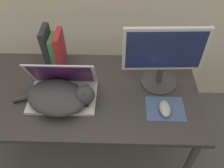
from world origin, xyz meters
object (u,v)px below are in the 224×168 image
cat (60,97)px  book_row (54,48)px  external_monitor (163,56)px  computer_mouse (165,109)px  laptop (63,90)px

cat → book_row: bearing=104.7°
external_monitor → computer_mouse: size_ratio=4.00×
laptop → cat: (-0.00, -0.06, 0.01)m
laptop → external_monitor: bearing=12.2°
cat → external_monitor: size_ratio=1.03×
cat → computer_mouse: cat is taller
computer_mouse → book_row: book_row is taller
external_monitor → book_row: 0.69m
cat → book_row: book_row is taller
computer_mouse → book_row: bearing=149.4°
cat → external_monitor: (0.57, 0.18, 0.15)m
external_monitor → computer_mouse: external_monitor is taller
book_row → laptop: bearing=-71.9°
computer_mouse → cat: bearing=176.3°
computer_mouse → book_row: size_ratio=0.44×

